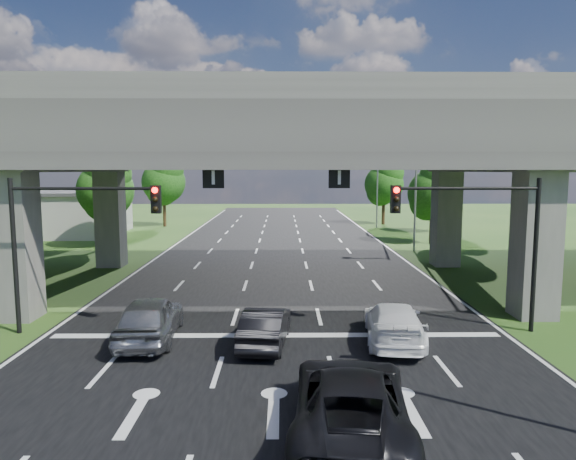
{
  "coord_description": "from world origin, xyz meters",
  "views": [
    {
      "loc": [
        0.24,
        -15.44,
        6.3
      ],
      "look_at": [
        0.49,
        7.66,
        3.59
      ],
      "focal_mm": 32.0,
      "sensor_mm": 36.0,
      "label": 1
    }
  ],
  "objects_px": {
    "car_dark": "(265,326)",
    "car_white": "(394,323)",
    "car_silver": "(150,318)",
    "streetlight_beyond": "(374,174)",
    "car_trailing": "(351,402)",
    "signal_right": "(481,226)",
    "signal_left": "(70,226)",
    "streetlight_far": "(411,176)"
  },
  "relations": [
    {
      "from": "car_dark",
      "to": "car_white",
      "type": "height_order",
      "value": "car_white"
    },
    {
      "from": "car_silver",
      "to": "streetlight_beyond",
      "type": "bearing_deg",
      "value": -114.6
    },
    {
      "from": "car_trailing",
      "to": "car_silver",
      "type": "bearing_deg",
      "value": -40.51
    },
    {
      "from": "signal_right",
      "to": "car_silver",
      "type": "distance_m",
      "value": 12.95
    },
    {
      "from": "car_silver",
      "to": "car_white",
      "type": "height_order",
      "value": "car_silver"
    },
    {
      "from": "signal_right",
      "to": "signal_left",
      "type": "bearing_deg",
      "value": 180.0
    },
    {
      "from": "car_silver",
      "to": "car_trailing",
      "type": "xyz_separation_m",
      "value": [
        6.51,
        -6.87,
        -0.03
      ]
    },
    {
      "from": "signal_left",
      "to": "car_trailing",
      "type": "bearing_deg",
      "value": -38.9
    },
    {
      "from": "signal_left",
      "to": "car_dark",
      "type": "height_order",
      "value": "signal_left"
    },
    {
      "from": "signal_right",
      "to": "car_white",
      "type": "bearing_deg",
      "value": -161.06
    },
    {
      "from": "car_dark",
      "to": "streetlight_far",
      "type": "bearing_deg",
      "value": -109.86
    },
    {
      "from": "car_silver",
      "to": "car_trailing",
      "type": "distance_m",
      "value": 9.46
    },
    {
      "from": "signal_left",
      "to": "streetlight_far",
      "type": "height_order",
      "value": "streetlight_far"
    },
    {
      "from": "car_white",
      "to": "streetlight_beyond",
      "type": "bearing_deg",
      "value": -91.82
    },
    {
      "from": "signal_left",
      "to": "car_dark",
      "type": "bearing_deg",
      "value": -11.5
    },
    {
      "from": "signal_right",
      "to": "car_silver",
      "type": "relative_size",
      "value": 1.23
    },
    {
      "from": "streetlight_far",
      "to": "car_dark",
      "type": "relative_size",
      "value": 2.4
    },
    {
      "from": "signal_right",
      "to": "streetlight_far",
      "type": "relative_size",
      "value": 0.6
    },
    {
      "from": "signal_right",
      "to": "car_dark",
      "type": "height_order",
      "value": "signal_right"
    },
    {
      "from": "car_dark",
      "to": "car_white",
      "type": "xyz_separation_m",
      "value": [
        4.68,
        0.31,
        0.03
      ]
    },
    {
      "from": "car_silver",
      "to": "streetlight_far",
      "type": "bearing_deg",
      "value": -127.95
    },
    {
      "from": "signal_left",
      "to": "streetlight_far",
      "type": "relative_size",
      "value": 0.6
    },
    {
      "from": "signal_left",
      "to": "car_silver",
      "type": "distance_m",
      "value": 4.69
    },
    {
      "from": "streetlight_beyond",
      "to": "car_trailing",
      "type": "relative_size",
      "value": 1.72
    },
    {
      "from": "signal_left",
      "to": "streetlight_beyond",
      "type": "distance_m",
      "value": 40.3
    },
    {
      "from": "signal_right",
      "to": "car_silver",
      "type": "bearing_deg",
      "value": -175.68
    },
    {
      "from": "car_white",
      "to": "car_trailing",
      "type": "distance_m",
      "value": 7.04
    },
    {
      "from": "signal_right",
      "to": "signal_left",
      "type": "distance_m",
      "value": 15.65
    },
    {
      "from": "streetlight_far",
      "to": "car_silver",
      "type": "distance_m",
      "value": 26.14
    },
    {
      "from": "signal_right",
      "to": "car_dark",
      "type": "xyz_separation_m",
      "value": [
        -8.2,
        -1.51,
        -3.47
      ]
    },
    {
      "from": "signal_right",
      "to": "signal_left",
      "type": "relative_size",
      "value": 1.0
    },
    {
      "from": "streetlight_beyond",
      "to": "streetlight_far",
      "type": "bearing_deg",
      "value": -90.0
    },
    {
      "from": "streetlight_far",
      "to": "car_trailing",
      "type": "bearing_deg",
      "value": -106.47
    },
    {
      "from": "car_white",
      "to": "signal_left",
      "type": "bearing_deg",
      "value": 1.33
    },
    {
      "from": "streetlight_beyond",
      "to": "car_silver",
      "type": "distance_m",
      "value": 40.14
    },
    {
      "from": "car_dark",
      "to": "signal_right",
      "type": "bearing_deg",
      "value": -163.5
    },
    {
      "from": "car_trailing",
      "to": "streetlight_far",
      "type": "bearing_deg",
      "value": -100.46
    },
    {
      "from": "signal_right",
      "to": "streetlight_beyond",
      "type": "height_order",
      "value": "streetlight_beyond"
    },
    {
      "from": "streetlight_beyond",
      "to": "car_trailing",
      "type": "xyz_separation_m",
      "value": [
        -8.24,
        -43.87,
        -5.01
      ]
    },
    {
      "from": "car_trailing",
      "to": "car_dark",
      "type": "bearing_deg",
      "value": -64.45
    },
    {
      "from": "streetlight_beyond",
      "to": "signal_left",
      "type": "bearing_deg",
      "value": -116.43
    },
    {
      "from": "car_dark",
      "to": "car_trailing",
      "type": "height_order",
      "value": "car_trailing"
    }
  ]
}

